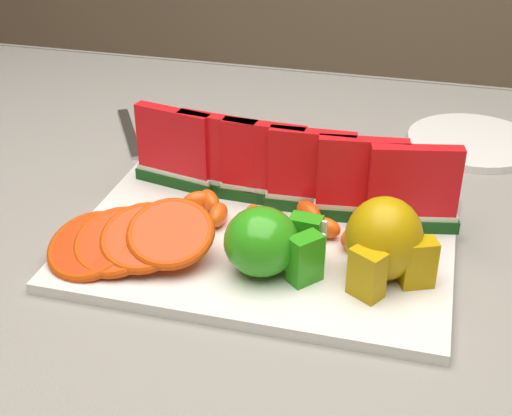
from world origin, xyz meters
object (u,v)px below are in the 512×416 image
platter (264,237)px  side_plate (473,142)px  pear_cluster (385,242)px  apple_cluster (269,243)px  fork (132,130)px

platter → side_plate: bearing=55.3°
pear_cluster → side_plate: (0.09, 0.36, -0.05)m
platter → apple_cluster: size_ratio=3.57×
apple_cluster → pear_cluster: size_ratio=1.10×
side_plate → apple_cluster: bearing=-117.3°
platter → side_plate: size_ratio=1.90×
apple_cluster → fork: apple_cluster is taller
pear_cluster → fork: size_ratio=0.55×
side_plate → fork: bearing=-170.3°
apple_cluster → pear_cluster: (0.11, 0.02, 0.01)m
apple_cluster → fork: size_ratio=0.61×
platter → side_plate: 0.38m
platter → apple_cluster: 0.08m
apple_cluster → side_plate: 0.43m
apple_cluster → pear_cluster: pear_cluster is taller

